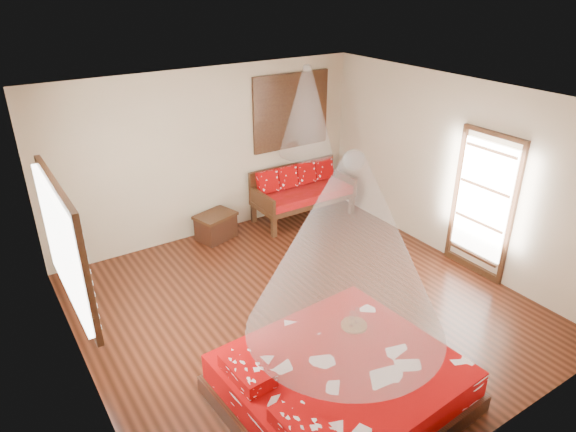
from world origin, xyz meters
name	(u,v)px	position (x,y,z in m)	size (l,w,h in m)	color
room	(305,214)	(0.00, 0.00, 1.40)	(5.54, 5.54, 2.84)	black
bed	(339,383)	(-0.65, -1.60, 0.25)	(2.41, 2.20, 0.65)	black
daybed	(301,190)	(1.60, 2.38, 0.52)	(1.83, 0.81, 0.95)	black
storage_chest	(216,226)	(-0.10, 2.45, 0.23)	(0.75, 0.64, 0.45)	black
shutter_panel	(291,111)	(1.60, 2.72, 1.90)	(1.52, 0.06, 1.32)	black
window_left	(68,244)	(-2.71, 0.20, 1.70)	(0.10, 1.74, 1.34)	black
glazed_door	(482,205)	(2.72, -0.60, 1.07)	(0.08, 1.02, 2.16)	black
wine_tray	(354,322)	(-0.13, -1.19, 0.56)	(0.30, 0.30, 0.23)	brown
mosquito_net_main	(349,248)	(-0.63, -1.60, 1.85)	(1.94, 1.94, 1.80)	white
mosquito_net_daybed	(307,111)	(1.60, 2.25, 2.00)	(0.94, 0.94, 1.50)	white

